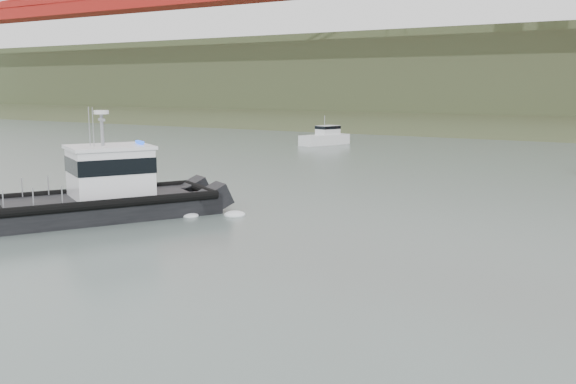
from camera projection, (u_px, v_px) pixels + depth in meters
name	position (u px, v px, depth m)	size (l,w,h in m)	color
ground	(146.00, 295.00, 21.45)	(400.00, 400.00, 0.00)	slate
patrol_boat	(104.00, 190.00, 34.00)	(9.72, 12.71, 5.87)	black
motorboat	(325.00, 137.00, 77.26)	(4.07, 6.87, 3.59)	white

